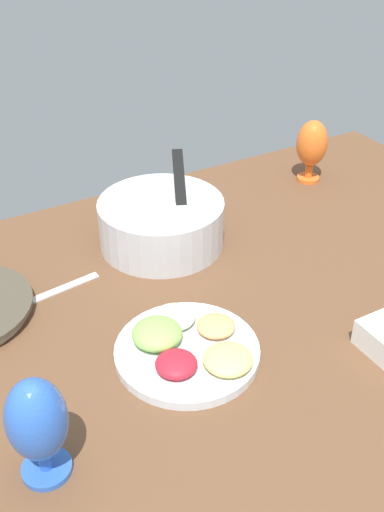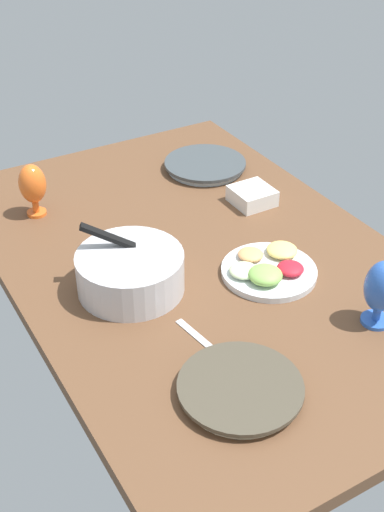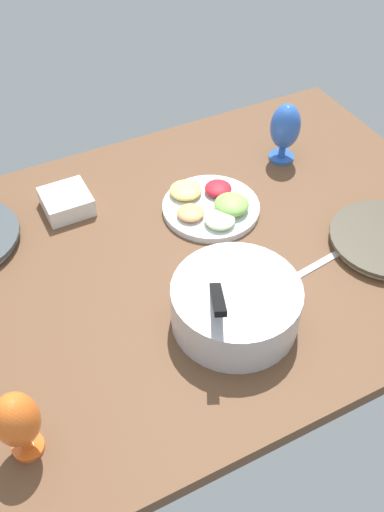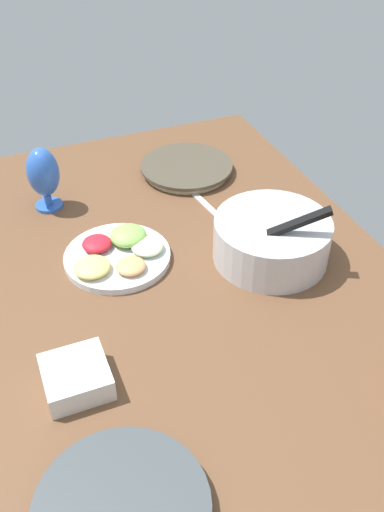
{
  "view_description": "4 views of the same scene",
  "coord_description": "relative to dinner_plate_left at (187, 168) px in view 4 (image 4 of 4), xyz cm",
  "views": [
    {
      "loc": [
        -55.11,
        -81.76,
        76.07
      ],
      "look_at": [
        -3.69,
        9.49,
        4.8
      ],
      "focal_mm": 42.71,
      "sensor_mm": 36.0,
      "label": 1
    },
    {
      "loc": [
        -132.89,
        80.29,
        107.67
      ],
      "look_at": [
        -4.59,
        5.66,
        4.8
      ],
      "focal_mm": 47.0,
      "sensor_mm": 36.0,
      "label": 2
    },
    {
      "loc": [
        40.27,
        89.51,
        101.59
      ],
      "look_at": [
        -2.17,
        5.67,
        4.8
      ],
      "focal_mm": 40.21,
      "sensor_mm": 36.0,
      "label": 3
    },
    {
      "loc": [
        89.46,
        -34.55,
        87.67
      ],
      "look_at": [
        -5.63,
        3.75,
        4.8
      ],
      "focal_mm": 39.57,
      "sensor_mm": 36.0,
      "label": 4
    }
  ],
  "objects": [
    {
      "name": "ground_plane",
      "position": [
        49.34,
        -19.58,
        -3.41
      ],
      "size": [
        160.0,
        104.0,
        4.0
      ],
      "primitive_type": "cube",
      "color": "brown"
    },
    {
      "name": "dinner_plate_left",
      "position": [
        0.0,
        0.0,
        0.0
      ],
      "size": [
        27.7,
        27.7,
        2.71
      ],
      "color": "beige",
      "rests_on": "ground_plane"
    },
    {
      "name": "dinner_plate_right",
      "position": [
        94.33,
        -48.02,
        0.1
      ],
      "size": [
        28.22,
        28.22,
        2.91
      ],
      "color": "silver",
      "rests_on": "ground_plane"
    },
    {
      "name": "mixing_bowl",
      "position": [
        45.73,
        4.03,
        4.42
      ],
      "size": [
        28.11,
        28.11,
        17.95
      ],
      "color": "silver",
      "rests_on": "ground_plane"
    },
    {
      "name": "fruit_platter",
      "position": [
        32.79,
        -30.82,
        0.51
      ],
      "size": [
        26.0,
        26.0,
        5.56
      ],
      "color": "silver",
      "rests_on": "ground_plane"
    },
    {
      "name": "hurricane_glass_blue",
      "position": [
        3.22,
        -42.2,
        8.99
      ],
      "size": [
        8.64,
        8.64,
        17.94
      ],
      "color": "blue",
      "rests_on": "ground_plane"
    },
    {
      "name": "square_bowl_white",
      "position": [
        66.85,
        -48.85,
        1.46
      ],
      "size": [
        12.22,
        12.22,
        5.15
      ],
      "color": "white",
      "rests_on": "ground_plane"
    },
    {
      "name": "fork_by_left_plate",
      "position": [
        19.11,
        -1.52,
        -1.11
      ],
      "size": [
        18.08,
        4.25,
        0.6
      ],
      "primitive_type": "cube",
      "rotation": [
        0.0,
        0.0,
        0.14
      ],
      "color": "silver",
      "rests_on": "ground_plane"
    }
  ]
}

